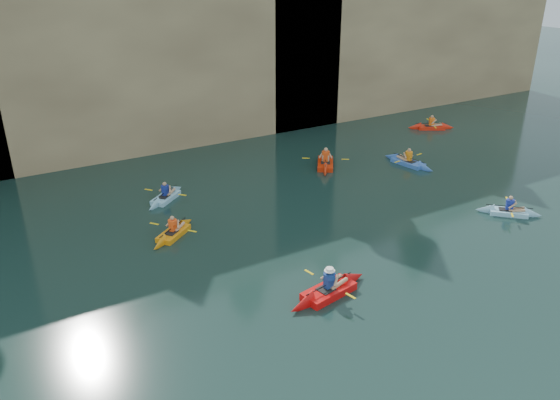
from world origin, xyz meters
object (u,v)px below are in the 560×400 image
kayaker_ltblue_near (508,212)px  kayaker_orange (173,233)px  main_kayaker (329,290)px  kayaker_red_far (325,163)px

kayaker_ltblue_near → kayaker_orange: bearing=-158.2°
main_kayaker → kayaker_ltblue_near: 10.90m
main_kayaker → kayaker_ltblue_near: size_ratio=1.43×
main_kayaker → kayaker_red_far: 12.87m
main_kayaker → kayaker_ltblue_near: main_kayaker is taller
main_kayaker → kayaker_red_far: bearing=45.0°
kayaker_ltblue_near → kayaker_red_far: (-3.62, 9.44, 0.02)m
main_kayaker → kayaker_orange: (-3.12, 6.93, -0.04)m
kayaker_orange → kayaker_ltblue_near: size_ratio=1.09×
kayaker_ltblue_near → main_kayaker: bearing=-129.5°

